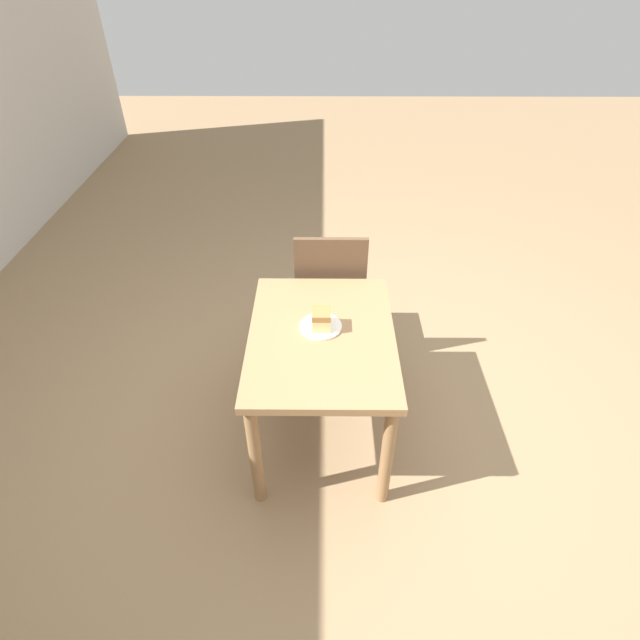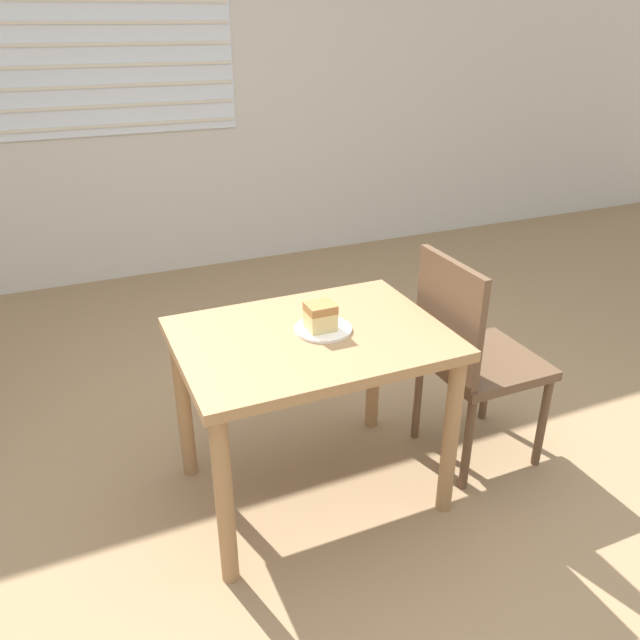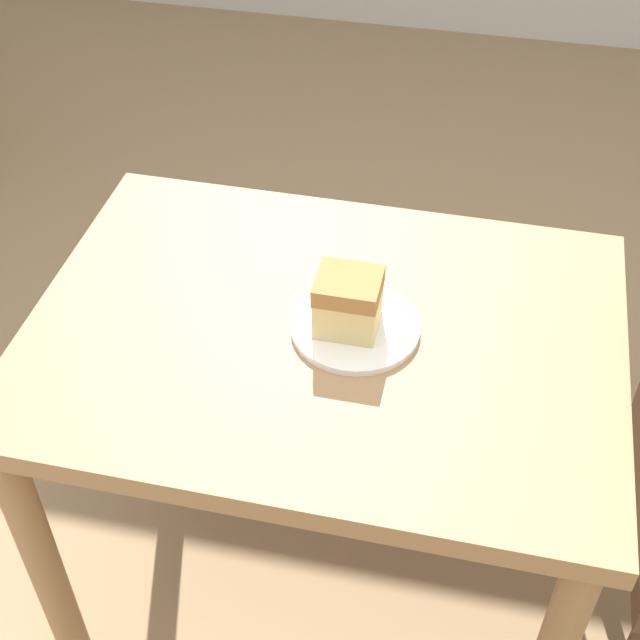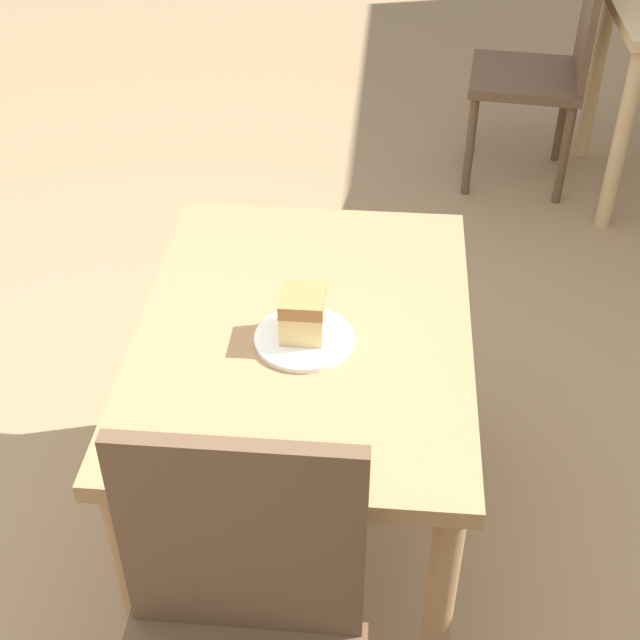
# 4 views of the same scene
# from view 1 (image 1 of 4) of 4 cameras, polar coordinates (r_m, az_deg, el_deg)

# --- Properties ---
(ground_plane) EXTENTS (14.00, 14.00, 0.00)m
(ground_plane) POSITION_cam_1_polar(r_m,az_deg,el_deg) (3.00, 6.22, -10.94)
(ground_plane) COLOR #997A56
(dining_table_near) EXTENTS (0.96, 0.71, 0.71)m
(dining_table_near) POSITION_cam_1_polar(r_m,az_deg,el_deg) (2.49, 0.19, -3.60)
(dining_table_near) COLOR #9E754C
(dining_table_near) RESTS_ON ground_plane
(chair_near_window) EXTENTS (0.44, 0.44, 0.93)m
(chair_near_window) POSITION_cam_1_polar(r_m,az_deg,el_deg) (3.09, 1.15, 3.63)
(chair_near_window) COLOR brown
(chair_near_window) RESTS_ON ground_plane
(plate) EXTENTS (0.21, 0.21, 0.01)m
(plate) POSITION_cam_1_polar(r_m,az_deg,el_deg) (2.45, 0.07, -0.74)
(plate) COLOR white
(plate) RESTS_ON dining_table_near
(cake_slice) EXTENTS (0.10, 0.09, 0.10)m
(cake_slice) POSITION_cam_1_polar(r_m,az_deg,el_deg) (2.41, 0.16, 0.10)
(cake_slice) COLOR #E0C67F
(cake_slice) RESTS_ON plate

